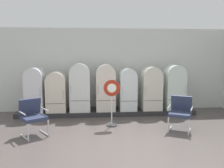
{
  "coord_description": "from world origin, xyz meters",
  "views": [
    {
      "loc": [
        -0.51,
        -5.09,
        2.1
      ],
      "look_at": [
        0.17,
        2.75,
        1.1
      ],
      "focal_mm": 37.5,
      "sensor_mm": 36.0,
      "label": 1
    }
  ],
  "objects": [
    {
      "name": "refrigerator_4",
      "position": [
        0.73,
        2.94,
        0.93
      ],
      "size": [
        0.58,
        0.72,
        1.46
      ],
      "color": "silver",
      "rests_on": "display_plinth"
    },
    {
      "name": "refrigerator_3",
      "position": [
        -0.04,
        2.91,
        1.0
      ],
      "size": [
        0.65,
        0.67,
        1.6
      ],
      "color": "silver",
      "rests_on": "display_plinth"
    },
    {
      "name": "refrigerator_0",
      "position": [
        -2.44,
        2.92,
        0.95
      ],
      "size": [
        0.6,
        0.69,
        1.51
      ],
      "color": "white",
      "rests_on": "display_plinth"
    },
    {
      "name": "armchair_right",
      "position": [
        1.91,
        1.02,
        0.55
      ],
      "size": [
        0.8,
        0.82,
        0.96
      ],
      "color": "silver",
      "rests_on": "ground"
    },
    {
      "name": "armchair_left",
      "position": [
        -2.05,
        0.96,
        0.55
      ],
      "size": [
        0.82,
        0.83,
        0.96
      ],
      "color": "silver",
      "rests_on": "ground"
    },
    {
      "name": "refrigerator_5",
      "position": [
        1.57,
        2.91,
        0.95
      ],
      "size": [
        0.68,
        0.66,
        1.52
      ],
      "color": "silver",
      "rests_on": "display_plinth"
    },
    {
      "name": "refrigerator_2",
      "position": [
        -0.92,
        2.91,
        1.02
      ],
      "size": [
        0.68,
        0.67,
        1.64
      ],
      "color": "silver",
      "rests_on": "display_plinth"
    },
    {
      "name": "refrigerator_1",
      "position": [
        -1.72,
        2.94,
        0.87
      ],
      "size": [
        0.66,
        0.73,
        1.36
      ],
      "color": "beige",
      "rests_on": "display_plinth"
    },
    {
      "name": "ground",
      "position": [
        0.0,
        0.0,
        -0.03
      ],
      "size": [
        12.0,
        10.0,
        0.05
      ],
      "primitive_type": "cube",
      "color": "#4D4442"
    },
    {
      "name": "refrigerator_6",
      "position": [
        2.4,
        2.89,
        0.99
      ],
      "size": [
        0.67,
        0.63,
        1.57
      ],
      "color": "silver",
      "rests_on": "display_plinth"
    },
    {
      "name": "display_plinth",
      "position": [
        0.0,
        3.02,
        0.08
      ],
      "size": [
        6.17,
        0.95,
        0.15
      ],
      "primitive_type": "cube",
      "color": "#29292B",
      "rests_on": "ground"
    },
    {
      "name": "sign_stand",
      "position": [
        0.06,
        1.58,
        0.68
      ],
      "size": [
        0.48,
        0.32,
        1.37
      ],
      "color": "#2D2D30",
      "rests_on": "ground"
    },
    {
      "name": "back_wall",
      "position": [
        0.0,
        3.66,
        1.54
      ],
      "size": [
        11.76,
        0.12,
        3.05
      ],
      "color": "silver",
      "rests_on": "ground"
    }
  ]
}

